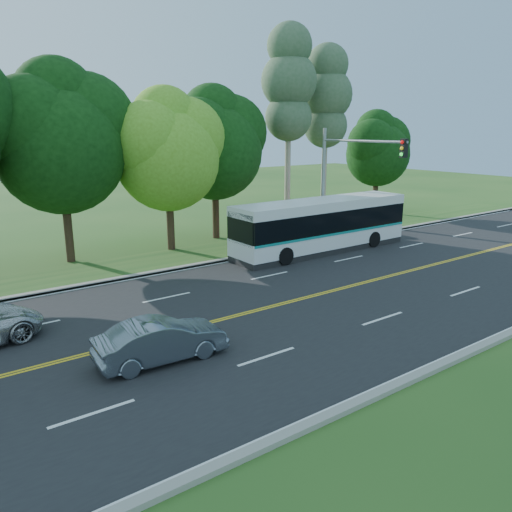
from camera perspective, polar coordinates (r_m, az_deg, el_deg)
ground at (r=22.11m, az=8.15°, el=-4.15°), size 120.00×120.00×0.00m
road at (r=22.11m, az=8.15°, el=-4.13°), size 60.00×14.00×0.02m
curb_north at (r=27.44m, az=-2.26°, el=-0.19°), size 60.00×0.30×0.15m
curb_south at (r=18.04m, az=24.34°, el=-9.46°), size 60.00×0.30×0.15m
grass_verge at (r=28.95m, az=-4.30°, el=0.51°), size 60.00×4.00×0.10m
lane_markings at (r=22.05m, az=7.97°, el=-4.14°), size 57.60×13.82×0.00m
tree_row at (r=28.71m, az=-17.02°, el=13.29°), size 44.70×9.10×13.84m
bougainvillea_hedge at (r=32.45m, az=7.33°, el=3.15°), size 9.50×2.25×1.50m
traffic_signal at (r=29.50m, az=10.29°, el=9.68°), size 0.42×6.10×7.00m
transit_bus at (r=29.09m, az=7.52°, el=3.43°), size 11.49×2.58×3.00m
sedan at (r=15.75m, az=-10.77°, el=-9.44°), size 4.09×1.63×1.32m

